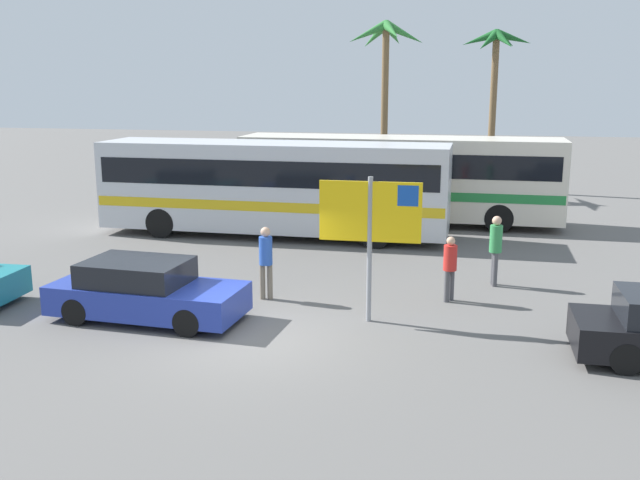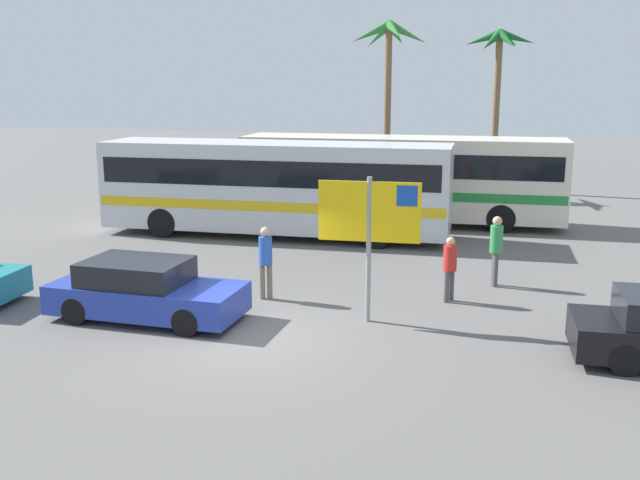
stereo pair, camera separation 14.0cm
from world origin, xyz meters
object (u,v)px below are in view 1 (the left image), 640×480
Objects in this scene: pedestrian_near_sign at (496,244)px; pedestrian_by_bus at (450,264)px; bus_front_coach at (273,184)px; car_blue at (145,291)px; bus_rear_coach at (399,175)px; pedestrian_crossing_lot at (266,257)px; ferry_sign at (372,217)px.

pedestrian_near_sign reaches higher than pedestrian_by_bus.
bus_front_coach is 8.89m from pedestrian_by_bus.
car_blue is (-0.33, -9.10, -1.15)m from bus_front_coach.
pedestrian_crossing_lot is at bearing -100.96° from bus_rear_coach.
pedestrian_by_bus is at bearing 47.73° from ferry_sign.
bus_front_coach reaches higher than pedestrian_by_bus.
car_blue is at bearing 58.39° from pedestrian_by_bus.
car_blue is at bearing -92.05° from bus_front_coach.
ferry_sign reaches higher than car_blue.
pedestrian_by_bus is (6.52, 2.79, 0.29)m from car_blue.
ferry_sign is at bearing 84.30° from pedestrian_by_bus.
pedestrian_crossing_lot is (-2.72, 1.07, -1.27)m from ferry_sign.
ferry_sign is 2.83m from pedestrian_by_bus.
pedestrian_near_sign is at bearing 51.09° from ferry_sign.
pedestrian_by_bus is at bearing -76.55° from bus_rear_coach.
pedestrian_near_sign is 1.15× the size of pedestrian_by_bus.
ferry_sign is 3.19m from pedestrian_crossing_lot.
car_blue is at bearing -170.63° from ferry_sign.
pedestrian_crossing_lot reaches higher than car_blue.
pedestrian_near_sign is at bearing -88.12° from pedestrian_by_bus.
bus_rear_coach is at bearing 74.40° from car_blue.
pedestrian_near_sign is (5.41, 2.42, 0.03)m from pedestrian_crossing_lot.
car_blue is 7.09m from pedestrian_by_bus.
pedestrian_near_sign is (3.39, -8.02, -0.70)m from bus_rear_coach.
ferry_sign reaches higher than bus_rear_coach.
bus_rear_coach is (3.88, 3.34, 0.00)m from bus_front_coach.
bus_rear_coach is at bearing 92.12° from ferry_sign.
pedestrian_crossing_lot is (1.86, -7.10, -0.73)m from bus_front_coach.
ferry_sign is 5.27m from car_blue.
bus_rear_coach is at bearing 102.63° from pedestrian_near_sign.
pedestrian_crossing_lot is at bearing -75.32° from bus_front_coach.
ferry_sign reaches higher than pedestrian_near_sign.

